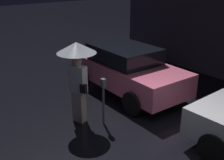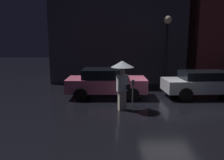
# 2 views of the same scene
# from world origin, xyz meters

# --- Properties ---
(ground_plane) EXTENTS (60.00, 60.00, 0.00)m
(ground_plane) POSITION_xyz_m (0.00, 0.00, 0.00)
(ground_plane) COLOR black
(parked_car_pink) EXTENTS (4.16, 1.97, 1.52)m
(parked_car_pink) POSITION_xyz_m (-3.00, 1.50, 0.80)
(parked_car_pink) COLOR #DB6684
(parked_car_pink) RESTS_ON ground
(pedestrian_with_umbrella) EXTENTS (0.97, 0.97, 2.14)m
(pedestrian_with_umbrella) POSITION_xyz_m (-2.27, -0.71, 1.62)
(pedestrian_with_umbrella) COLOR beige
(pedestrian_with_umbrella) RESTS_ON ground
(parking_meter) EXTENTS (0.12, 0.10, 1.25)m
(parking_meter) POSITION_xyz_m (-1.76, -0.30, 0.78)
(parking_meter) COLOR #4C5154
(parking_meter) RESTS_ON ground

